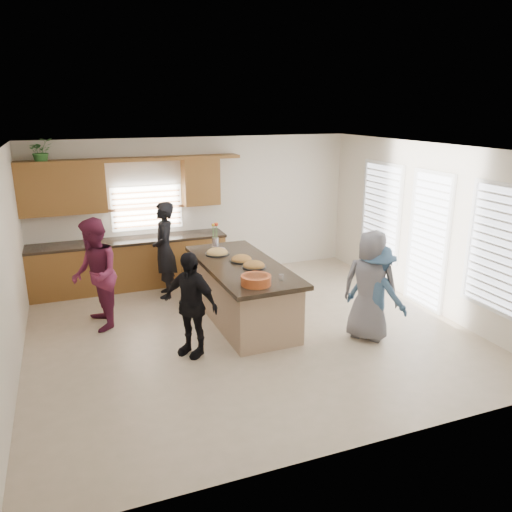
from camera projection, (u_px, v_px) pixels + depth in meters
name	position (u px, v px, depth m)	size (l,w,h in m)	color
floor	(248.00, 331.00, 7.79)	(6.50, 6.50, 0.00)	beige
room_shell	(248.00, 212.00, 7.24)	(6.52, 6.02, 2.81)	silver
back_cabinetry	(126.00, 241.00, 9.46)	(4.08, 0.66, 2.46)	brown
right_wall_glazing	(430.00, 232.00, 8.39)	(0.06, 4.00, 2.25)	white
island	(242.00, 293.00, 8.13)	(1.21, 2.73, 0.95)	tan
platter_front	(254.00, 266.00, 7.79)	(0.38, 0.38, 0.15)	black
platter_mid	(241.00, 260.00, 8.10)	(0.38, 0.38, 0.15)	black
platter_back	(217.00, 253.00, 8.47)	(0.41, 0.41, 0.17)	black
salad_bowl	(256.00, 280.00, 7.02)	(0.43, 0.43, 0.14)	#C15223
clear_cup	(281.00, 277.00, 7.21)	(0.07, 0.07, 0.09)	white
plate_stack	(220.00, 250.00, 8.64)	(0.20, 0.20, 0.05)	#BF8FD1
flower_vase	(215.00, 234.00, 8.92)	(0.14, 0.14, 0.43)	silver
potted_plant	(41.00, 151.00, 8.60)	(0.40, 0.35, 0.45)	#377A30
woman_left_back	(164.00, 250.00, 9.00)	(0.64, 0.42, 1.75)	black
woman_left_mid	(95.00, 275.00, 7.67)	(0.86, 0.67, 1.76)	maroon
woman_left_front	(190.00, 304.00, 6.88)	(0.88, 0.37, 1.50)	black
woman_right_back	(376.00, 293.00, 7.36)	(0.94, 0.54, 1.46)	#39597C
woman_right_front	(370.00, 286.00, 7.34)	(0.82, 0.53, 1.67)	slate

